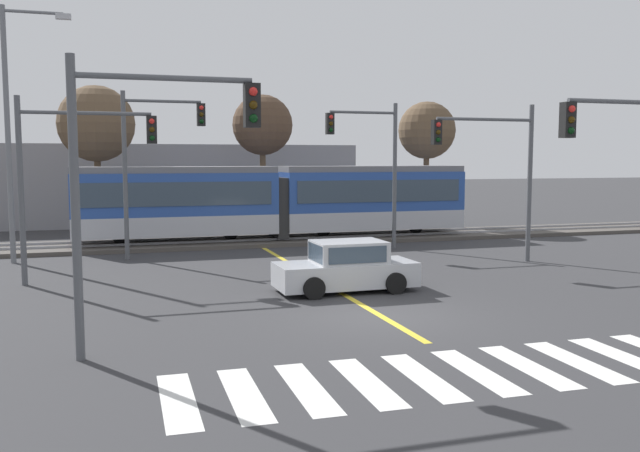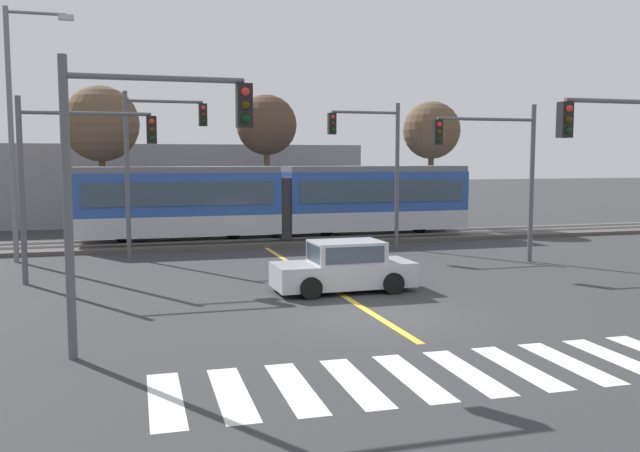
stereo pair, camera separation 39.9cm
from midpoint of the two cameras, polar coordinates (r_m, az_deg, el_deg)
name	(u,v)px [view 2 (the right image)]	position (r m, az deg, el deg)	size (l,w,h in m)	color
ground_plane	(375,315)	(17.44, 5.30, -7.50)	(200.00, 200.00, 0.00)	#333335
track_bed	(258,241)	(32.17, -4.93, -1.25)	(120.00, 4.00, 0.18)	#4C4742
rail_near	(261,240)	(31.45, -4.67, -1.15)	(120.00, 0.08, 0.10)	#939399
rail_far	(255,236)	(32.85, -5.18, -0.86)	(120.00, 0.08, 0.10)	#939399
light_rail_tram	(281,199)	(32.22, -2.99, 2.27)	(18.50, 2.64, 3.43)	#B7BAC1
crosswalk_stripe_0	(166,400)	(11.79, -11.91, -14.12)	(0.56, 2.80, 0.01)	silver
crosswalk_stripe_1	(232,394)	(11.90, -6.45, -13.85)	(0.56, 2.80, 0.01)	silver
crosswalk_stripe_2	(295,388)	(12.10, -1.16, -13.46)	(0.56, 2.80, 0.01)	silver
crosswalk_stripe_3	(355,382)	(12.40, 3.91, -13.00)	(0.56, 2.80, 0.01)	silver
crosswalk_stripe_4	(412,377)	(12.79, 8.68, -12.46)	(0.56, 2.80, 0.01)	silver
crosswalk_stripe_5	(467,372)	(13.26, 13.12, -11.89)	(0.56, 2.80, 0.01)	silver
crosswalk_stripe_6	(519,367)	(13.80, 17.22, -11.29)	(0.56, 2.80, 0.01)	silver
crosswalk_stripe_7	(569,363)	(14.40, 20.98, -10.70)	(0.56, 2.80, 0.01)	silver
crosswalk_stripe_8	(617,358)	(15.06, 24.41, -10.11)	(0.56, 2.80, 0.01)	silver
lane_centre_line	(317,279)	(22.41, 0.24, -4.51)	(0.20, 16.33, 0.01)	gold
sedan_crossing	(344,268)	(20.35, 2.60, -3.57)	(4.22, 1.95, 1.52)	#B7BABF
traffic_light_near_left	(133,159)	(13.95, -14.64, 5.45)	(3.75, 0.38, 5.96)	#515459
traffic_light_near_right	(636,161)	(19.81, 25.62, 4.94)	(3.75, 0.38, 5.94)	#515459
traffic_light_far_right	(375,154)	(29.54, 5.07, 6.05)	(3.25, 0.38, 6.37)	#515459
traffic_light_far_left	(153,150)	(27.73, -13.48, 6.27)	(3.25, 0.38, 6.59)	#515459
traffic_light_mid_left	(70,161)	(22.92, -19.83, 5.21)	(4.25, 0.38, 5.91)	#515459
traffic_light_mid_right	(499,159)	(26.39, 15.25, 5.43)	(4.25, 0.38, 6.01)	#515459
street_lamp_west	(17,120)	(28.23, -23.81, 8.20)	(2.49, 0.28, 9.62)	slate
bare_tree_west	(101,124)	(35.95, -17.66, 8.16)	(3.79, 3.79, 7.60)	brown
bare_tree_east	(267,126)	(36.93, -4.21, 8.41)	(3.24, 3.24, 7.40)	brown
bare_tree_far_east	(431,131)	(39.10, 9.66, 7.89)	(3.23, 3.23, 7.18)	brown
building_backdrop_far	(167,184)	(43.40, -12.46, 3.50)	(23.50, 6.00, 4.80)	gray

